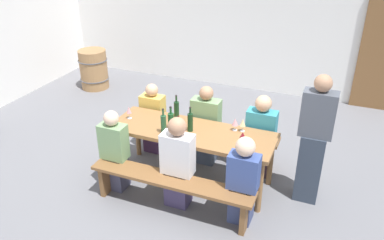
{
  "coord_description": "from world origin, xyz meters",
  "views": [
    {
      "loc": [
        1.64,
        -4.01,
        3.13
      ],
      "look_at": [
        0.0,
        0.0,
        0.9
      ],
      "focal_mm": 36.73,
      "sensor_mm": 36.0,
      "label": 1
    }
  ],
  "objects_px": {
    "bench_far": "(209,134)",
    "wine_bottle_3": "(176,110)",
    "wine_glass_3": "(243,123)",
    "wine_glass_4": "(243,135)",
    "seated_guest_near_0": "(115,152)",
    "wine_bottle_1": "(163,124)",
    "bench_near": "(171,185)",
    "seated_guest_near_1": "(178,164)",
    "tasting_table": "(192,136)",
    "standing_host": "(314,142)",
    "wine_glass_2": "(129,110)",
    "seated_guest_far_0": "(153,120)",
    "wine_barrel": "(94,69)",
    "wine_glass_1": "(235,122)",
    "seated_guest_near_2": "(243,182)",
    "seated_guest_far_2": "(260,137)",
    "seated_guest_far_1": "(206,127)",
    "wine_glass_0": "(178,119)",
    "wine_bottle_2": "(171,121)",
    "wine_bottle_0": "(190,122)"
  },
  "relations": [
    {
      "from": "wine_bottle_3",
      "to": "seated_guest_near_2",
      "type": "height_order",
      "value": "seated_guest_near_2"
    },
    {
      "from": "tasting_table",
      "to": "standing_host",
      "type": "xyz_separation_m",
      "value": [
        1.46,
        0.19,
        0.13
      ]
    },
    {
      "from": "wine_bottle_1",
      "to": "wine_glass_3",
      "type": "distance_m",
      "value": 0.98
    },
    {
      "from": "seated_guest_far_2",
      "to": "seated_guest_near_1",
      "type": "bearing_deg",
      "value": -36.39
    },
    {
      "from": "wine_glass_3",
      "to": "wine_bottle_3",
      "type": "bearing_deg",
      "value": 179.15
    },
    {
      "from": "wine_glass_1",
      "to": "seated_guest_near_1",
      "type": "height_order",
      "value": "seated_guest_near_1"
    },
    {
      "from": "wine_bottle_2",
      "to": "seated_guest_near_1",
      "type": "xyz_separation_m",
      "value": [
        0.29,
        -0.44,
        -0.3
      ]
    },
    {
      "from": "wine_glass_3",
      "to": "seated_guest_near_0",
      "type": "relative_size",
      "value": 0.16
    },
    {
      "from": "seated_guest_far_0",
      "to": "seated_guest_far_1",
      "type": "relative_size",
      "value": 0.92
    },
    {
      "from": "wine_glass_4",
      "to": "seated_guest_far_2",
      "type": "bearing_deg",
      "value": 80.33
    },
    {
      "from": "bench_near",
      "to": "seated_guest_far_1",
      "type": "xyz_separation_m",
      "value": [
        0.0,
        1.16,
        0.19
      ]
    },
    {
      "from": "tasting_table",
      "to": "wine_glass_1",
      "type": "xyz_separation_m",
      "value": [
        0.5,
        0.21,
        0.2
      ]
    },
    {
      "from": "wine_bottle_3",
      "to": "seated_guest_near_0",
      "type": "height_order",
      "value": "seated_guest_near_0"
    },
    {
      "from": "wine_bottle_1",
      "to": "seated_guest_near_0",
      "type": "distance_m",
      "value": 0.72
    },
    {
      "from": "wine_bottle_3",
      "to": "seated_guest_near_0",
      "type": "xyz_separation_m",
      "value": [
        -0.52,
        -0.75,
        -0.36
      ]
    },
    {
      "from": "wine_glass_0",
      "to": "seated_guest_far_1",
      "type": "xyz_separation_m",
      "value": [
        0.2,
        0.49,
        -0.33
      ]
    },
    {
      "from": "wine_bottle_2",
      "to": "seated_guest_far_0",
      "type": "bearing_deg",
      "value": 134.57
    },
    {
      "from": "wine_bottle_1",
      "to": "wine_glass_2",
      "type": "distance_m",
      "value": 0.63
    },
    {
      "from": "seated_guest_far_1",
      "to": "standing_host",
      "type": "height_order",
      "value": "standing_host"
    },
    {
      "from": "wine_glass_1",
      "to": "standing_host",
      "type": "distance_m",
      "value": 0.97
    },
    {
      "from": "bench_near",
      "to": "wine_glass_0",
      "type": "relative_size",
      "value": 11.23
    },
    {
      "from": "wine_glass_4",
      "to": "wine_glass_1",
      "type": "bearing_deg",
      "value": 121.88
    },
    {
      "from": "seated_guest_near_0",
      "to": "seated_guest_far_1",
      "type": "bearing_deg",
      "value": -39.83
    },
    {
      "from": "bench_far",
      "to": "wine_glass_2",
      "type": "relative_size",
      "value": 11.81
    },
    {
      "from": "tasting_table",
      "to": "wine_glass_4",
      "type": "relative_size",
      "value": 13.47
    },
    {
      "from": "wine_glass_3",
      "to": "standing_host",
      "type": "xyz_separation_m",
      "value": [
        0.87,
        -0.03,
        -0.07
      ]
    },
    {
      "from": "wine_bottle_1",
      "to": "standing_host",
      "type": "bearing_deg",
      "value": 12.37
    },
    {
      "from": "bench_far",
      "to": "seated_guest_near_0",
      "type": "distance_m",
      "value": 1.44
    },
    {
      "from": "bench_far",
      "to": "wine_glass_3",
      "type": "xyz_separation_m",
      "value": [
        0.59,
        -0.43,
        0.51
      ]
    },
    {
      "from": "wine_glass_4",
      "to": "wine_glass_3",
      "type": "bearing_deg",
      "value": 105.43
    },
    {
      "from": "wine_glass_0",
      "to": "wine_glass_2",
      "type": "xyz_separation_m",
      "value": [
        -0.71,
        -0.01,
        -0.01
      ]
    },
    {
      "from": "wine_glass_1",
      "to": "wine_glass_2",
      "type": "height_order",
      "value": "wine_glass_2"
    },
    {
      "from": "bench_far",
      "to": "wine_bottle_1",
      "type": "relative_size",
      "value": 5.97
    },
    {
      "from": "wine_glass_3",
      "to": "seated_guest_near_1",
      "type": "distance_m",
      "value": 0.97
    },
    {
      "from": "wine_glass_1",
      "to": "seated_guest_far_2",
      "type": "relative_size",
      "value": 0.14
    },
    {
      "from": "wine_bottle_2",
      "to": "seated_guest_near_0",
      "type": "relative_size",
      "value": 0.29
    },
    {
      "from": "seated_guest_far_0",
      "to": "wine_barrel",
      "type": "xyz_separation_m",
      "value": [
        -2.25,
        1.73,
        -0.11
      ]
    },
    {
      "from": "wine_glass_4",
      "to": "wine_bottle_3",
      "type": "bearing_deg",
      "value": 162.51
    },
    {
      "from": "seated_guest_near_0",
      "to": "seated_guest_near_2",
      "type": "relative_size",
      "value": 1.0
    },
    {
      "from": "wine_glass_0",
      "to": "seated_guest_near_0",
      "type": "bearing_deg",
      "value": -141.38
    },
    {
      "from": "bench_far",
      "to": "wine_bottle_3",
      "type": "xyz_separation_m",
      "value": [
        -0.32,
        -0.42,
        0.52
      ]
    },
    {
      "from": "wine_glass_2",
      "to": "seated_guest_near_0",
      "type": "height_order",
      "value": "seated_guest_near_0"
    },
    {
      "from": "tasting_table",
      "to": "wine_bottle_0",
      "type": "bearing_deg",
      "value": -146.78
    },
    {
      "from": "seated_guest_near_1",
      "to": "seated_guest_near_2",
      "type": "xyz_separation_m",
      "value": [
        0.79,
        0.0,
        -0.03
      ]
    },
    {
      "from": "seated_guest_near_1",
      "to": "seated_guest_near_2",
      "type": "height_order",
      "value": "seated_guest_near_1"
    },
    {
      "from": "wine_bottle_2",
      "to": "seated_guest_far_1",
      "type": "bearing_deg",
      "value": 65.02
    },
    {
      "from": "wine_glass_1",
      "to": "wine_glass_3",
      "type": "relative_size",
      "value": 0.96
    },
    {
      "from": "wine_glass_3",
      "to": "wine_glass_4",
      "type": "distance_m",
      "value": 0.31
    },
    {
      "from": "bench_near",
      "to": "seated_guest_far_2",
      "type": "relative_size",
      "value": 1.74
    },
    {
      "from": "bench_near",
      "to": "seated_guest_near_1",
      "type": "distance_m",
      "value": 0.26
    }
  ]
}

